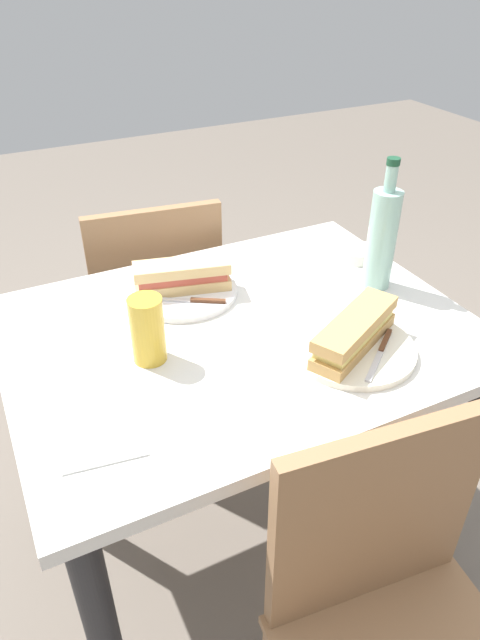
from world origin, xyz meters
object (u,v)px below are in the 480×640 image
at_px(chair_far, 394,628).
at_px(knife_far, 191,300).
at_px(beer_glass, 147,330).
at_px(plate_far, 183,291).
at_px(dining_table, 240,376).
at_px(baguette_sandwich_far, 182,276).
at_px(chair_near, 155,306).
at_px(olive_bowl, 359,254).
at_px(knife_near, 381,351).
at_px(plate_near, 352,348).
at_px(water_bottle, 382,237).
at_px(baguette_sandwich_near, 355,332).

xyz_separation_m(chair_far, knife_far, (0.07, -0.70, 0.28)).
bearing_deg(beer_glass, chair_far, 111.50).
height_order(plate_far, beer_glass, beer_glass).
distance_m(dining_table, baguette_sandwich_far, 0.27).
bearing_deg(baguette_sandwich_far, chair_near, -96.19).
xyz_separation_m(beer_glass, olive_bowl, (-0.63, -0.16, -0.06)).
distance_m(dining_table, chair_near, 0.59).
relative_size(chair_near, knife_near, 5.81).
bearing_deg(knife_far, plate_far, -93.73).
distance_m(knife_near, beer_glass, 0.46).
relative_size(plate_near, plate_far, 1.00).
bearing_deg(chair_far, olive_bowl, -119.80).
relative_size(plate_near, knife_far, 1.60).
bearing_deg(beer_glass, plate_near, 156.98).
bearing_deg(plate_near, baguette_sandwich_far, -58.10).
height_order(chair_near, water_bottle, water_bottle).
xyz_separation_m(chair_far, baguette_sandwich_near, (-0.16, -0.39, 0.32)).
distance_m(baguette_sandwich_far, knife_far, 0.07).
relative_size(plate_far, water_bottle, 0.82).
height_order(plate_far, knife_far, knife_far).
distance_m(water_bottle, beer_glass, 0.59).
height_order(knife_near, baguette_sandwich_far, baguette_sandwich_far).
xyz_separation_m(plate_far, beer_glass, (0.15, 0.20, 0.06)).
relative_size(baguette_sandwich_far, water_bottle, 0.74).
height_order(chair_near, beer_glass, beer_glass).
bearing_deg(knife_far, baguette_sandwich_near, 127.36).
relative_size(chair_near, olive_bowl, 9.03).
height_order(knife_near, beer_glass, beer_glass).
bearing_deg(dining_table, baguette_sandwich_near, 133.31).
relative_size(chair_far, olive_bowl, 9.03).
height_order(dining_table, knife_far, knife_far).
relative_size(chair_far, baguette_sandwich_near, 3.41).
bearing_deg(dining_table, baguette_sandwich_far, -72.50).
bearing_deg(dining_table, beer_glass, 4.82).
bearing_deg(water_bottle, chair_near, -54.64).
bearing_deg(chair_far, knife_far, -84.14).
distance_m(plate_far, water_bottle, 0.48).
distance_m(baguette_sandwich_near, olive_bowl, 0.41).
height_order(dining_table, chair_near, chair_near).
distance_m(dining_table, knife_far, 0.21).
height_order(chair_far, olive_bowl, chair_far).
relative_size(dining_table, knife_near, 6.71).
bearing_deg(knife_near, olive_bowl, -120.45).
height_order(water_bottle, beer_glass, water_bottle).
bearing_deg(plate_near, plate_far, -58.10).
distance_m(baguette_sandwich_near, knife_near, 0.06).
xyz_separation_m(water_bottle, olive_bowl, (-0.04, -0.13, -0.11)).
xyz_separation_m(dining_table, olive_bowl, (-0.42, -0.15, 0.15)).
bearing_deg(beer_glass, plate_far, -126.58).
height_order(knife_near, water_bottle, water_bottle).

